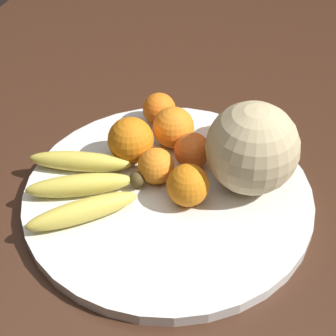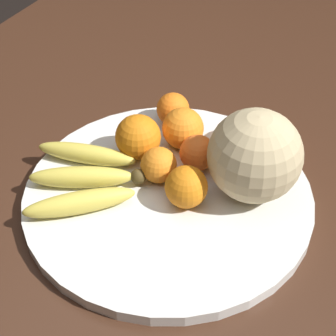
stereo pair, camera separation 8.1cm
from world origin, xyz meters
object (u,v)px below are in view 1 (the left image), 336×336
banana_bunch (82,186)px  orange_back_left (131,140)px  orange_front_left (173,127)px  orange_top_small (240,124)px  fruit_bowl (168,196)px  orange_side_extra (192,150)px  orange_back_right (159,109)px  kitchen_table (157,223)px  melon (252,148)px  orange_front_right (154,167)px  orange_mid_center (188,185)px

banana_bunch → orange_back_left: bearing=-137.6°
orange_front_left → orange_top_small: size_ratio=1.04×
fruit_bowl → orange_side_extra: 0.08m
fruit_bowl → orange_back_right: orange_back_right is taller
kitchen_table → orange_side_extra: bearing=142.9°
melon → orange_front_right: size_ratio=2.48×
fruit_bowl → melon: 0.15m
orange_mid_center → orange_side_extra: bearing=-165.7°
banana_bunch → orange_mid_center: orange_mid_center is taller
orange_front_left → orange_top_small: bearing=116.0°
fruit_bowl → banana_bunch: 0.13m
orange_front_right → orange_back_left: size_ratio=0.77×
banana_bunch → orange_mid_center: 0.16m
orange_back_left → orange_side_extra: size_ratio=1.28×
fruit_bowl → banana_bunch: (0.05, -0.12, 0.03)m
orange_side_extra → kitchen_table: bearing=-37.1°
banana_bunch → kitchen_table: bearing=-171.8°
orange_front_left → orange_mid_center: orange_front_left is taller
melon → banana_bunch: 0.26m
fruit_bowl → orange_front_left: size_ratio=6.41×
kitchen_table → orange_top_small: orange_top_small is taller
melon → kitchen_table: bearing=-72.4°
fruit_bowl → orange_front_left: orange_front_left is taller
fruit_bowl → melon: size_ratio=3.15×
orange_front_right → orange_mid_center: size_ratio=0.89×
melon → orange_back_left: 0.19m
kitchen_table → melon: melon is taller
fruit_bowl → orange_mid_center: (0.01, 0.03, 0.04)m
orange_front_left → orange_side_extra: size_ratio=1.20×
orange_front_left → orange_top_small: orange_front_left is taller
banana_bunch → orange_front_left: orange_front_left is taller
banana_bunch → orange_side_extra: (-0.12, 0.13, 0.01)m
fruit_bowl → melon: bearing=120.5°
kitchen_table → fruit_bowl: 0.10m
orange_front_right → orange_top_small: bearing=146.2°
orange_back_right → banana_bunch: bearing=-11.8°
orange_mid_center → melon: bearing=132.7°
orange_back_left → orange_top_small: 0.18m
orange_back_left → orange_back_right: 0.10m
banana_bunch → orange_back_right: size_ratio=3.64×
fruit_bowl → orange_top_small: (-0.16, 0.07, 0.04)m
kitchen_table → orange_top_small: (-0.14, 0.09, 0.13)m
orange_back_left → orange_back_right: orange_back_left is taller
orange_front_right → orange_back_right: same height
kitchen_table → orange_front_right: orange_front_right is taller
orange_front_right → orange_back_left: orange_back_left is taller
fruit_bowl → orange_front_right: bearing=-120.3°
orange_front_right → orange_back_left: (-0.04, -0.05, 0.01)m
fruit_bowl → orange_front_left: 0.12m
fruit_bowl → orange_front_right: orange_front_right is taller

